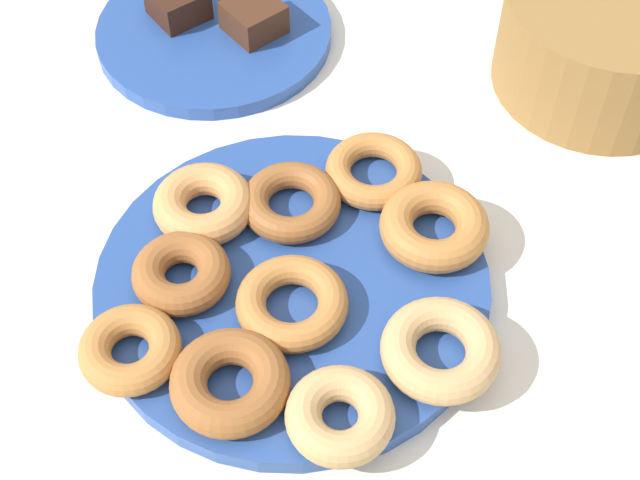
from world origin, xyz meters
The scene contains 16 objects.
ground_plane centered at (0.00, 0.00, 0.00)m, with size 2.40×2.40×0.00m, color white.
donut_plate centered at (0.00, 0.00, 0.01)m, with size 0.34×0.34×0.02m, color #284C9E.
donut_0 centered at (-0.06, 0.04, 0.03)m, with size 0.09×0.09×0.02m, color #995B2D.
donut_1 centered at (-0.05, -0.08, 0.03)m, with size 0.08×0.08×0.03m, color #995B2D.
donut_2 centered at (0.04, 0.13, 0.03)m, with size 0.10×0.10×0.03m, color #BC7A3D.
donut_3 centered at (0.14, 0.05, 0.03)m, with size 0.10×0.10×0.03m, color tan.
donut_4 centered at (0.03, -0.02, 0.03)m, with size 0.09×0.09×0.03m, color #BC7A3D.
donut_5 centered at (-0.10, -0.02, 0.03)m, with size 0.09×0.09×0.03m, color tan.
donut_6 centered at (-0.01, -0.15, 0.03)m, with size 0.08×0.08×0.03m, color #BC7A3D.
donut_7 centered at (-0.05, 0.13, 0.03)m, with size 0.09×0.09×0.02m, color #BC7A3D.
donut_8 centered at (0.13, -0.05, 0.03)m, with size 0.08×0.08×0.03m, color tan.
donut_9 centered at (0.06, -0.10, 0.03)m, with size 0.09×0.09×0.03m, color #995B2D.
cake_plate centered at (-0.32, 0.13, 0.01)m, with size 0.25×0.25×0.02m, color #284C9E.
brownie_near centered at (-0.36, 0.11, 0.03)m, with size 0.05×0.05×0.03m, color #381E14.
brownie_far centered at (-0.29, 0.16, 0.03)m, with size 0.05×0.05×0.03m, color #472819.
basket centered at (-0.02, 0.41, 0.05)m, with size 0.22×0.22×0.11m, color olive.
Camera 1 is at (0.38, -0.26, 0.67)m, focal length 52.89 mm.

